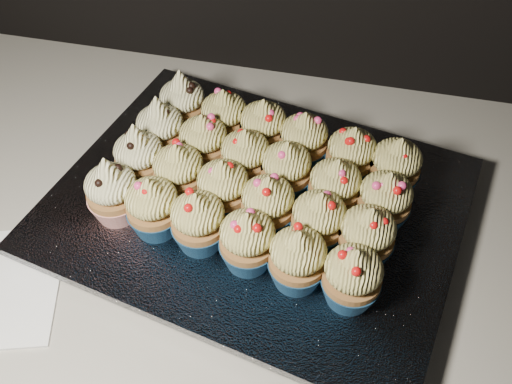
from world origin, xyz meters
TOP-DOWN VIEW (x-y plane):
  - worktop at (0.00, 1.70)m, footprint 2.44×0.64m
  - baking_tray at (-0.14, 1.69)m, footprint 0.51×0.43m
  - foil_lining at (-0.14, 1.69)m, footprint 0.55×0.47m
  - cupcake_0 at (-0.30, 1.63)m, footprint 0.06×0.06m
  - cupcake_1 at (-0.25, 1.62)m, footprint 0.06×0.06m
  - cupcake_2 at (-0.19, 1.61)m, footprint 0.06×0.06m
  - cupcake_3 at (-0.13, 1.60)m, footprint 0.06×0.06m
  - cupcake_4 at (-0.07, 1.59)m, footprint 0.06×0.06m
  - cupcake_5 at (-0.02, 1.58)m, footprint 0.06×0.06m
  - cupcake_6 at (-0.29, 1.69)m, footprint 0.06×0.06m
  - cupcake_7 at (-0.24, 1.68)m, footprint 0.06×0.06m
  - cupcake_8 at (-0.18, 1.66)m, footprint 0.06×0.06m
  - cupcake_9 at (-0.12, 1.65)m, footprint 0.06×0.06m
  - cupcake_10 at (-0.06, 1.64)m, footprint 0.06×0.06m
  - cupcake_11 at (-0.01, 1.63)m, footprint 0.06×0.06m
  - cupcake_12 at (-0.28, 1.74)m, footprint 0.06×0.06m
  - cupcake_13 at (-0.22, 1.73)m, footprint 0.06×0.06m
  - cupcake_14 at (-0.16, 1.72)m, footprint 0.06×0.06m
  - cupcake_15 at (-0.11, 1.71)m, footprint 0.06×0.06m
  - cupcake_16 at (-0.05, 1.70)m, footprint 0.06×0.06m
  - cupcake_17 at (0.01, 1.69)m, footprint 0.06×0.06m
  - cupcake_18 at (-0.27, 1.80)m, footprint 0.06×0.06m
  - cupcake_19 at (-0.21, 1.79)m, footprint 0.06×0.06m
  - cupcake_20 at (-0.15, 1.78)m, footprint 0.06×0.06m
  - cupcake_21 at (-0.10, 1.77)m, footprint 0.06×0.06m
  - cupcake_22 at (-0.04, 1.75)m, footprint 0.06×0.06m
  - cupcake_23 at (0.02, 1.75)m, footprint 0.06×0.06m

SIDE VIEW (x-z plane):
  - worktop at x=0.00m, z-range 0.86..0.90m
  - baking_tray at x=-0.14m, z-range 0.90..0.92m
  - foil_lining at x=-0.14m, z-range 0.92..0.93m
  - cupcake_1 at x=-0.25m, z-range 0.93..1.01m
  - cupcake_2 at x=-0.19m, z-range 0.93..1.01m
  - cupcake_3 at x=-0.13m, z-range 0.93..1.01m
  - cupcake_4 at x=-0.07m, z-range 0.93..1.01m
  - cupcake_5 at x=-0.02m, z-range 0.93..1.01m
  - cupcake_7 at x=-0.24m, z-range 0.93..1.01m
  - cupcake_8 at x=-0.18m, z-range 0.93..1.01m
  - cupcake_9 at x=-0.12m, z-range 0.93..1.01m
  - cupcake_10 at x=-0.06m, z-range 0.93..1.01m
  - cupcake_11 at x=-0.01m, z-range 0.93..1.01m
  - cupcake_13 at x=-0.22m, z-range 0.93..1.01m
  - cupcake_14 at x=-0.16m, z-range 0.93..1.01m
  - cupcake_15 at x=-0.11m, z-range 0.93..1.01m
  - cupcake_16 at x=-0.05m, z-range 0.93..1.01m
  - cupcake_17 at x=0.01m, z-range 0.93..1.01m
  - cupcake_19 at x=-0.21m, z-range 0.93..1.01m
  - cupcake_20 at x=-0.15m, z-range 0.93..1.01m
  - cupcake_21 at x=-0.10m, z-range 0.93..1.01m
  - cupcake_22 at x=-0.04m, z-range 0.93..1.01m
  - cupcake_23 at x=0.02m, z-range 0.93..1.01m
  - cupcake_0 at x=-0.30m, z-range 0.93..1.02m
  - cupcake_6 at x=-0.29m, z-range 0.93..1.02m
  - cupcake_12 at x=-0.28m, z-range 0.93..1.02m
  - cupcake_18 at x=-0.27m, z-range 0.93..1.02m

